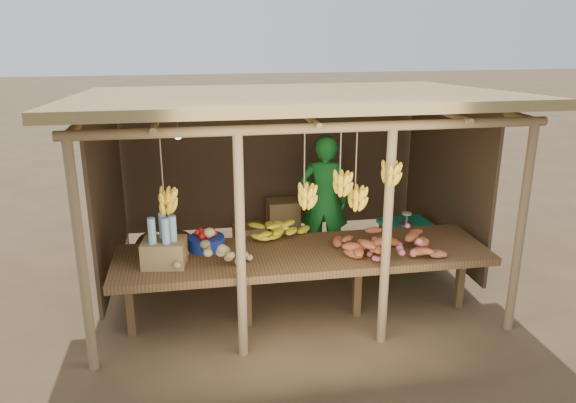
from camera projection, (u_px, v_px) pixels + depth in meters
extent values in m
plane|color=brown|center=(288.00, 282.00, 7.00)|extent=(60.00, 60.00, 0.00)
cylinder|color=olive|center=(81.00, 260.00, 4.92)|extent=(0.09, 0.09, 2.20)
cylinder|color=olive|center=(521.00, 231.00, 5.60)|extent=(0.09, 0.09, 2.20)
cylinder|color=olive|center=(120.00, 173.00, 7.73)|extent=(0.09, 0.09, 2.20)
cylinder|color=olive|center=(409.00, 161.00, 8.41)|extent=(0.09, 0.09, 2.20)
cylinder|color=olive|center=(241.00, 249.00, 5.14)|extent=(0.09, 0.09, 2.20)
cylinder|color=olive|center=(387.00, 240.00, 5.37)|extent=(0.09, 0.09, 2.20)
cylinder|color=olive|center=(317.00, 128.00, 4.92)|extent=(4.40, 0.09, 0.09)
cylinder|color=olive|center=(270.00, 90.00, 7.74)|extent=(4.40, 0.09, 0.09)
cube|color=#9E8149|center=(288.00, 97.00, 6.30)|extent=(4.70, 3.50, 0.28)
cube|color=#4D3824|center=(270.00, 160.00, 8.02)|extent=(4.20, 0.04, 1.98)
cube|color=#4D3824|center=(108.00, 192.00, 6.48)|extent=(0.04, 2.40, 1.98)
cube|color=#4D3824|center=(446.00, 176.00, 7.16)|extent=(0.04, 2.40, 1.98)
cube|color=brown|center=(303.00, 255.00, 5.88)|extent=(3.90, 1.05, 0.08)
cube|color=brown|center=(130.00, 303.00, 5.71)|extent=(0.08, 0.08, 0.72)
cube|color=brown|center=(247.00, 294.00, 5.90)|extent=(0.08, 0.08, 0.72)
cube|color=brown|center=(357.00, 285.00, 6.09)|extent=(0.08, 0.08, 0.72)
cube|color=brown|center=(460.00, 277.00, 6.29)|extent=(0.08, 0.08, 0.72)
cylinder|color=navy|center=(206.00, 243.00, 5.92)|extent=(0.38, 0.38, 0.13)
cube|color=olive|center=(164.00, 253.00, 5.50)|extent=(0.45, 0.38, 0.26)
imported|color=#1A7526|center=(324.00, 200.00, 7.33)|extent=(0.73, 0.59, 1.74)
cube|color=brown|center=(405.00, 245.00, 7.44)|extent=(0.62, 0.54, 0.53)
cube|color=#0D9980|center=(407.00, 225.00, 7.35)|extent=(0.68, 0.60, 0.05)
cube|color=olive|center=(283.00, 235.00, 7.99)|extent=(0.46, 0.37, 0.35)
cube|color=olive|center=(283.00, 212.00, 7.88)|extent=(0.46, 0.37, 0.35)
cube|color=olive|center=(250.00, 237.00, 7.91)|extent=(0.46, 0.37, 0.35)
ellipsoid|color=#4D3824|center=(150.00, 250.00, 7.31)|extent=(0.43, 0.43, 0.58)
ellipsoid|color=#4D3824|center=(181.00, 248.00, 7.37)|extent=(0.43, 0.43, 0.58)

